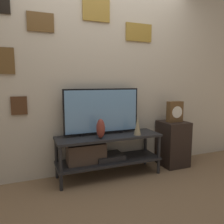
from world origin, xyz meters
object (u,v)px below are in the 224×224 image
(television, at_px, (102,111))
(vase_urn_stoneware, at_px, (101,129))
(vase_slim_bronze, at_px, (137,126))
(mantel_clock, at_px, (175,112))

(television, relative_size, vase_urn_stoneware, 4.19)
(vase_urn_stoneware, bearing_deg, vase_slim_bronze, -1.94)
(television, distance_m, mantel_clock, 1.07)
(vase_urn_stoneware, bearing_deg, television, 65.87)
(vase_slim_bronze, bearing_deg, television, 154.07)
(television, xyz_separation_m, vase_slim_bronze, (0.41, -0.20, -0.19))
(television, distance_m, vase_urn_stoneware, 0.27)
(vase_slim_bronze, relative_size, mantel_clock, 0.79)
(television, height_order, vase_urn_stoneware, television)
(vase_urn_stoneware, bearing_deg, mantel_clock, 4.48)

